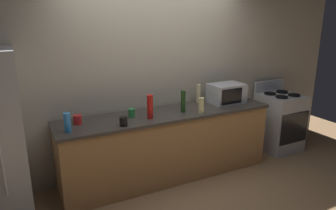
{
  "coord_description": "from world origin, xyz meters",
  "views": [
    {
      "loc": [
        -1.74,
        -3.0,
        2.1
      ],
      "look_at": [
        0.0,
        0.4,
        1.0
      ],
      "focal_mm": 33.44,
      "sensor_mm": 36.0,
      "label": 1
    }
  ],
  "objects_px": {
    "microwave": "(227,93)",
    "bottle_hand_soap": "(199,93)",
    "stove_range": "(279,122)",
    "mug_black": "(123,121)",
    "mug_red": "(78,120)",
    "bottle_vinegar": "(201,106)",
    "bottle_hot_sauce": "(150,107)",
    "bottle_spray_cleaner": "(67,122)",
    "bottle_wine": "(183,101)",
    "mug_green": "(132,113)"
  },
  "relations": [
    {
      "from": "bottle_hot_sauce",
      "to": "stove_range",
      "type": "bearing_deg",
      "value": 2.67
    },
    {
      "from": "bottle_spray_cleaner",
      "to": "bottle_wine",
      "type": "distance_m",
      "value": 1.45
    },
    {
      "from": "bottle_hot_sauce",
      "to": "bottle_vinegar",
      "type": "relative_size",
      "value": 1.43
    },
    {
      "from": "bottle_hot_sauce",
      "to": "mug_black",
      "type": "bearing_deg",
      "value": -163.91
    },
    {
      "from": "stove_range",
      "to": "mug_black",
      "type": "relative_size",
      "value": 10.29
    },
    {
      "from": "stove_range",
      "to": "mug_red",
      "type": "distance_m",
      "value": 3.16
    },
    {
      "from": "bottle_spray_cleaner",
      "to": "bottle_vinegar",
      "type": "height_order",
      "value": "bottle_spray_cleaner"
    },
    {
      "from": "mug_red",
      "to": "microwave",
      "type": "bearing_deg",
      "value": -0.9
    },
    {
      "from": "bottle_wine",
      "to": "mug_red",
      "type": "distance_m",
      "value": 1.32
    },
    {
      "from": "bottle_hot_sauce",
      "to": "bottle_hand_soap",
      "type": "relative_size",
      "value": 1.11
    },
    {
      "from": "stove_range",
      "to": "bottle_vinegar",
      "type": "xyz_separation_m",
      "value": [
        -1.64,
        -0.22,
        0.54
      ]
    },
    {
      "from": "bottle_hand_soap",
      "to": "mug_green",
      "type": "distance_m",
      "value": 1.11
    },
    {
      "from": "stove_range",
      "to": "bottle_hot_sauce",
      "type": "relative_size",
      "value": 3.72
    },
    {
      "from": "stove_range",
      "to": "bottle_wine",
      "type": "xyz_separation_m",
      "value": [
        -1.82,
        -0.07,
        0.58
      ]
    },
    {
      "from": "mug_black",
      "to": "microwave",
      "type": "bearing_deg",
      "value": 9.18
    },
    {
      "from": "mug_red",
      "to": "bottle_hot_sauce",
      "type": "bearing_deg",
      "value": -12.84
    },
    {
      "from": "bottle_hot_sauce",
      "to": "mug_green",
      "type": "distance_m",
      "value": 0.25
    },
    {
      "from": "bottle_hot_sauce",
      "to": "mug_red",
      "type": "relative_size",
      "value": 2.76
    },
    {
      "from": "bottle_wine",
      "to": "stove_range",
      "type": "bearing_deg",
      "value": 2.06
    },
    {
      "from": "stove_range",
      "to": "mug_green",
      "type": "bearing_deg",
      "value": 179.08
    },
    {
      "from": "microwave",
      "to": "bottle_spray_cleaner",
      "type": "xyz_separation_m",
      "value": [
        -2.22,
        -0.18,
        -0.03
      ]
    },
    {
      "from": "stove_range",
      "to": "bottle_vinegar",
      "type": "distance_m",
      "value": 1.74
    },
    {
      "from": "bottle_hot_sauce",
      "to": "mug_green",
      "type": "bearing_deg",
      "value": 141.11
    },
    {
      "from": "mug_green",
      "to": "microwave",
      "type": "bearing_deg",
      "value": 0.34
    },
    {
      "from": "stove_range",
      "to": "mug_green",
      "type": "relative_size",
      "value": 10.24
    },
    {
      "from": "stove_range",
      "to": "mug_black",
      "type": "height_order",
      "value": "stove_range"
    },
    {
      "from": "bottle_spray_cleaner",
      "to": "mug_green",
      "type": "distance_m",
      "value": 0.81
    },
    {
      "from": "microwave",
      "to": "bottle_wine",
      "type": "relative_size",
      "value": 1.7
    },
    {
      "from": "stove_range",
      "to": "bottle_vinegar",
      "type": "bearing_deg",
      "value": -172.31
    },
    {
      "from": "bottle_spray_cleaner",
      "to": "stove_range",
      "type": "bearing_deg",
      "value": 2.23
    },
    {
      "from": "bottle_hot_sauce",
      "to": "microwave",
      "type": "bearing_deg",
      "value": 7.05
    },
    {
      "from": "bottle_hot_sauce",
      "to": "bottle_spray_cleaner",
      "type": "bearing_deg",
      "value": -178.79
    },
    {
      "from": "stove_range",
      "to": "bottle_vinegar",
      "type": "height_order",
      "value": "bottle_vinegar"
    },
    {
      "from": "mug_black",
      "to": "bottle_wine",
      "type": "bearing_deg",
      "value": 9.94
    },
    {
      "from": "bottle_hot_sauce",
      "to": "mug_black",
      "type": "height_order",
      "value": "bottle_hot_sauce"
    },
    {
      "from": "microwave",
      "to": "bottle_hand_soap",
      "type": "xyz_separation_m",
      "value": [
        -0.35,
        0.19,
        -0.0
      ]
    },
    {
      "from": "stove_range",
      "to": "mug_black",
      "type": "xyz_separation_m",
      "value": [
        -2.67,
        -0.22,
        0.49
      ]
    },
    {
      "from": "bottle_hot_sauce",
      "to": "mug_red",
      "type": "bearing_deg",
      "value": 167.16
    },
    {
      "from": "bottle_wine",
      "to": "bottle_hand_soap",
      "type": "xyz_separation_m",
      "value": [
        0.43,
        0.3,
        -0.01
      ]
    },
    {
      "from": "bottle_spray_cleaner",
      "to": "bottle_hand_soap",
      "type": "relative_size",
      "value": 0.82
    },
    {
      "from": "microwave",
      "to": "bottle_vinegar",
      "type": "height_order",
      "value": "microwave"
    },
    {
      "from": "mug_red",
      "to": "mug_black",
      "type": "distance_m",
      "value": 0.54
    },
    {
      "from": "bottle_spray_cleaner",
      "to": "mug_black",
      "type": "distance_m",
      "value": 0.6
    },
    {
      "from": "mug_red",
      "to": "bottle_hand_soap",
      "type": "bearing_deg",
      "value": 5.17
    },
    {
      "from": "bottle_wine",
      "to": "bottle_hand_soap",
      "type": "height_order",
      "value": "bottle_wine"
    },
    {
      "from": "mug_red",
      "to": "mug_black",
      "type": "relative_size",
      "value": 1.0
    },
    {
      "from": "bottle_wine",
      "to": "mug_red",
      "type": "relative_size",
      "value": 2.69
    },
    {
      "from": "microwave",
      "to": "mug_green",
      "type": "bearing_deg",
      "value": -179.66
    },
    {
      "from": "stove_range",
      "to": "bottle_spray_cleaner",
      "type": "distance_m",
      "value": 3.31
    },
    {
      "from": "mug_black",
      "to": "mug_green",
      "type": "relative_size",
      "value": 0.99
    }
  ]
}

